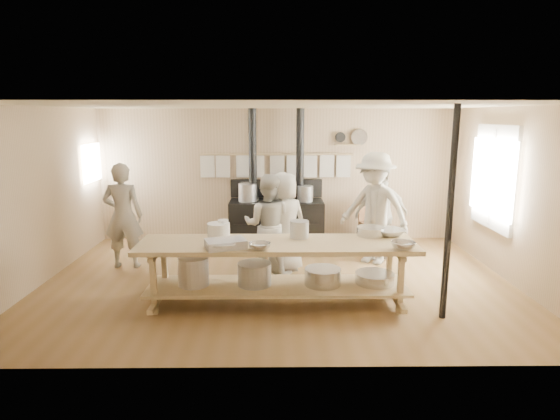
{
  "coord_description": "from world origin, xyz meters",
  "views": [
    {
      "loc": [
        -0.03,
        -6.76,
        2.46
      ],
      "look_at": [
        0.05,
        0.2,
        1.06
      ],
      "focal_mm": 30.0,
      "sensor_mm": 36.0,
      "label": 1
    }
  ],
  "objects_px": {
    "cook_far_left": "(123,216)",
    "roasting_pan": "(226,244)",
    "cook_left": "(268,225)",
    "chair": "(373,233)",
    "cook_right": "(381,214)",
    "cook_by_window": "(375,208)",
    "stove": "(276,217)",
    "cook_center": "(284,223)",
    "prep_table": "(277,267)"
  },
  "relations": [
    {
      "from": "cook_far_left",
      "to": "roasting_pan",
      "type": "xyz_separation_m",
      "value": [
        1.86,
        -1.86,
        0.04
      ]
    },
    {
      "from": "cook_left",
      "to": "chair",
      "type": "distance_m",
      "value": 2.54
    },
    {
      "from": "cook_far_left",
      "to": "cook_left",
      "type": "distance_m",
      "value": 2.4
    },
    {
      "from": "cook_right",
      "to": "cook_by_window",
      "type": "xyz_separation_m",
      "value": [
        -0.17,
        -0.23,
        0.15
      ]
    },
    {
      "from": "stove",
      "to": "chair",
      "type": "relative_size",
      "value": 2.71
    },
    {
      "from": "cook_by_window",
      "to": "roasting_pan",
      "type": "xyz_separation_m",
      "value": [
        -2.28,
        -2.04,
        -0.04
      ]
    },
    {
      "from": "stove",
      "to": "chair",
      "type": "xyz_separation_m",
      "value": [
        1.84,
        -0.28,
        -0.24
      ]
    },
    {
      "from": "cook_center",
      "to": "roasting_pan",
      "type": "distance_m",
      "value": 1.77
    },
    {
      "from": "stove",
      "to": "chair",
      "type": "distance_m",
      "value": 1.87
    },
    {
      "from": "cook_right",
      "to": "cook_far_left",
      "type": "bearing_deg",
      "value": -1.6
    },
    {
      "from": "cook_by_window",
      "to": "cook_far_left",
      "type": "bearing_deg",
      "value": -140.34
    },
    {
      "from": "prep_table",
      "to": "cook_left",
      "type": "bearing_deg",
      "value": 96.09
    },
    {
      "from": "cook_far_left",
      "to": "cook_left",
      "type": "bearing_deg",
      "value": 168.19
    },
    {
      "from": "cook_right",
      "to": "stove",
      "type": "bearing_deg",
      "value": -35.94
    },
    {
      "from": "prep_table",
      "to": "chair",
      "type": "height_order",
      "value": "chair"
    },
    {
      "from": "prep_table",
      "to": "cook_left",
      "type": "xyz_separation_m",
      "value": [
        -0.13,
        1.21,
        0.28
      ]
    },
    {
      "from": "prep_table",
      "to": "cook_center",
      "type": "relative_size",
      "value": 2.24
    },
    {
      "from": "stove",
      "to": "cook_far_left",
      "type": "height_order",
      "value": "stove"
    },
    {
      "from": "stove",
      "to": "roasting_pan",
      "type": "distance_m",
      "value": 3.36
    },
    {
      "from": "cook_far_left",
      "to": "chair",
      "type": "height_order",
      "value": "cook_far_left"
    },
    {
      "from": "cook_right",
      "to": "cook_by_window",
      "type": "height_order",
      "value": "cook_by_window"
    },
    {
      "from": "cook_left",
      "to": "chair",
      "type": "bearing_deg",
      "value": -131.33
    },
    {
      "from": "stove",
      "to": "cook_right",
      "type": "bearing_deg",
      "value": -28.9
    },
    {
      "from": "stove",
      "to": "prep_table",
      "type": "relative_size",
      "value": 0.72
    },
    {
      "from": "cook_left",
      "to": "cook_by_window",
      "type": "xyz_separation_m",
      "value": [
        1.78,
        0.58,
        0.15
      ]
    },
    {
      "from": "cook_center",
      "to": "roasting_pan",
      "type": "xyz_separation_m",
      "value": [
        -0.75,
        -1.6,
        0.1
      ]
    },
    {
      "from": "cook_far_left",
      "to": "cook_left",
      "type": "xyz_separation_m",
      "value": [
        2.37,
        -0.4,
        -0.07
      ]
    },
    {
      "from": "stove",
      "to": "cook_far_left",
      "type": "xyz_separation_m",
      "value": [
        -2.5,
        -1.41,
        0.35
      ]
    },
    {
      "from": "stove",
      "to": "prep_table",
      "type": "bearing_deg",
      "value": -90.04
    },
    {
      "from": "cook_left",
      "to": "cook_center",
      "type": "height_order",
      "value": "cook_center"
    },
    {
      "from": "cook_right",
      "to": "chair",
      "type": "xyz_separation_m",
      "value": [
        0.02,
        0.72,
        -0.51
      ]
    },
    {
      "from": "chair",
      "to": "cook_right",
      "type": "bearing_deg",
      "value": -102.3
    },
    {
      "from": "prep_table",
      "to": "cook_by_window",
      "type": "distance_m",
      "value": 2.46
    },
    {
      "from": "chair",
      "to": "roasting_pan",
      "type": "xyz_separation_m",
      "value": [
        -2.47,
        -2.99,
        0.62
      ]
    },
    {
      "from": "cook_center",
      "to": "cook_right",
      "type": "distance_m",
      "value": 1.83
    },
    {
      "from": "cook_center",
      "to": "chair",
      "type": "distance_m",
      "value": 2.27
    },
    {
      "from": "cook_by_window",
      "to": "chair",
      "type": "bearing_deg",
      "value": 115.66
    },
    {
      "from": "cook_far_left",
      "to": "cook_left",
      "type": "relative_size",
      "value": 1.09
    },
    {
      "from": "stove",
      "to": "cook_by_window",
      "type": "distance_m",
      "value": 2.1
    },
    {
      "from": "cook_far_left",
      "to": "roasting_pan",
      "type": "relative_size",
      "value": 3.56
    },
    {
      "from": "stove",
      "to": "prep_table",
      "type": "height_order",
      "value": "stove"
    },
    {
      "from": "cook_far_left",
      "to": "cook_right",
      "type": "xyz_separation_m",
      "value": [
        4.32,
        0.41,
        -0.07
      ]
    },
    {
      "from": "cook_by_window",
      "to": "prep_table",
      "type": "bearing_deg",
      "value": -95.55
    },
    {
      "from": "cook_far_left",
      "to": "cook_center",
      "type": "distance_m",
      "value": 2.63
    },
    {
      "from": "stove",
      "to": "cook_left",
      "type": "height_order",
      "value": "stove"
    },
    {
      "from": "prep_table",
      "to": "cook_far_left",
      "type": "relative_size",
      "value": 2.08
    },
    {
      "from": "cook_left",
      "to": "cook_right",
      "type": "bearing_deg",
      "value": -146.6
    },
    {
      "from": "cook_left",
      "to": "cook_right",
      "type": "distance_m",
      "value": 2.11
    },
    {
      "from": "cook_left",
      "to": "cook_by_window",
      "type": "relative_size",
      "value": 0.85
    },
    {
      "from": "cook_right",
      "to": "cook_by_window",
      "type": "relative_size",
      "value": 0.84
    }
  ]
}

